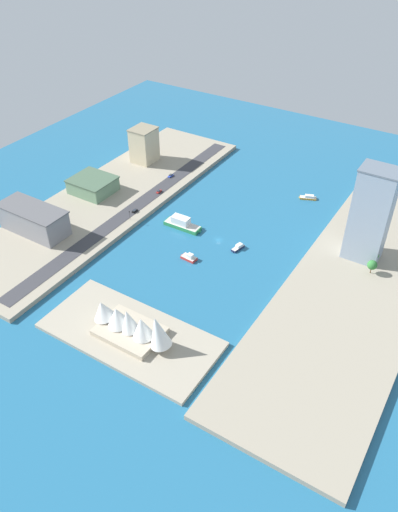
% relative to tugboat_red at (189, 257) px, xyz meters
% --- Properties ---
extents(ground_plane, '(440.00, 440.00, 0.00)m').
position_rel_tugboat_red_xyz_m(ground_plane, '(-4.97, -26.31, -1.33)').
color(ground_plane, '#23668E').
extents(quay_west, '(70.00, 240.00, 2.93)m').
position_rel_tugboat_red_xyz_m(quay_west, '(-93.19, -26.31, 0.13)').
color(quay_west, '#9E937F').
rests_on(quay_west, ground_plane).
extents(quay_east, '(70.00, 240.00, 2.93)m').
position_rel_tugboat_red_xyz_m(quay_east, '(83.24, -26.31, 0.13)').
color(quay_east, '#9E937F').
rests_on(quay_east, ground_plane).
extents(peninsula_point, '(89.44, 41.78, 2.00)m').
position_rel_tugboat_red_xyz_m(peninsula_point, '(-9.15, 67.90, -0.33)').
color(peninsula_point, '#A89E89').
rests_on(peninsula_point, ground_plane).
extents(road_strip, '(10.52, 228.00, 0.15)m').
position_rel_tugboat_red_xyz_m(road_strip, '(60.13, -26.31, 1.68)').
color(road_strip, '#38383D').
rests_on(road_strip, quay_east).
extents(tugboat_red, '(10.74, 5.57, 4.07)m').
position_rel_tugboat_red_xyz_m(tugboat_red, '(0.00, 0.00, 0.00)').
color(tugboat_red, red).
rests_on(tugboat_red, ground_plane).
extents(ferry_green_doubledeck, '(26.43, 8.29, 7.45)m').
position_rel_tugboat_red_xyz_m(ferry_green_doubledeck, '(22.29, -25.99, 1.48)').
color(ferry_green_doubledeck, '#2D8C4C').
rests_on(ferry_green_doubledeck, ground_plane).
extents(water_taxi_orange, '(12.29, 7.93, 2.93)m').
position_rel_tugboat_red_xyz_m(water_taxi_orange, '(-33.58, -102.98, -0.19)').
color(water_taxi_orange, orange).
rests_on(water_taxi_orange, ground_plane).
extents(patrol_launch_navy, '(5.23, 10.51, 3.09)m').
position_rel_tugboat_red_xyz_m(patrol_launch_navy, '(-19.89, -24.42, -0.14)').
color(patrol_launch_navy, '#1E284C').
rests_on(patrol_launch_navy, ground_plane).
extents(warehouse_low_gray, '(45.67, 19.62, 16.78)m').
position_rel_tugboat_red_xyz_m(warehouse_low_gray, '(96.12, 29.79, 10.02)').
color(warehouse_low_gray, gray).
rests_on(warehouse_low_gray, quay_east).
extents(terminal_long_green, '(28.94, 25.97, 10.33)m').
position_rel_tugboat_red_xyz_m(terminal_long_green, '(98.03, -26.68, 6.80)').
color(terminal_long_green, slate).
rests_on(terminal_long_green, quay_east).
extents(office_block_beige, '(16.98, 18.50, 26.71)m').
position_rel_tugboat_red_xyz_m(office_block_beige, '(95.88, -84.47, 14.99)').
color(office_block_beige, '#C6B793').
rests_on(office_block_beige, quay_east).
extents(tower_tall_glass, '(21.47, 16.31, 57.27)m').
position_rel_tugboat_red_xyz_m(tower_tall_glass, '(-86.47, -53.59, 30.27)').
color(tower_tall_glass, '#8C9EB2').
rests_on(tower_tall_glass, quay_west).
extents(pickup_red, '(2.03, 4.77, 1.70)m').
position_rel_tugboat_red_xyz_m(pickup_red, '(57.81, -50.02, 2.57)').
color(pickup_red, black).
rests_on(pickup_red, road_strip).
extents(hatchback_blue, '(2.13, 5.06, 1.53)m').
position_rel_tugboat_red_xyz_m(hatchback_blue, '(64.07, -73.60, 2.50)').
color(hatchback_blue, black).
rests_on(hatchback_blue, road_strip).
extents(suv_black, '(1.86, 4.54, 1.59)m').
position_rel_tugboat_red_xyz_m(suv_black, '(56.67, -20.71, 2.52)').
color(suv_black, black).
rests_on(suv_black, road_strip).
extents(traffic_light_waterfront, '(0.36, 0.36, 6.50)m').
position_rel_tugboat_red_xyz_m(traffic_light_waterfront, '(53.59, -11.81, 5.94)').
color(traffic_light_waterfront, black).
rests_on(traffic_light_waterfront, quay_east).
extents(opera_landmark, '(47.32, 22.63, 20.02)m').
position_rel_tugboat_red_xyz_m(opera_landmark, '(-10.70, 67.90, 7.78)').
color(opera_landmark, '#BCAD93').
rests_on(opera_landmark, peninsula_point).
extents(park_tree_cluster, '(6.73, 14.44, 8.84)m').
position_rel_tugboat_red_xyz_m(park_tree_cluster, '(-95.45, -44.71, 7.54)').
color(park_tree_cluster, brown).
rests_on(park_tree_cluster, quay_west).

